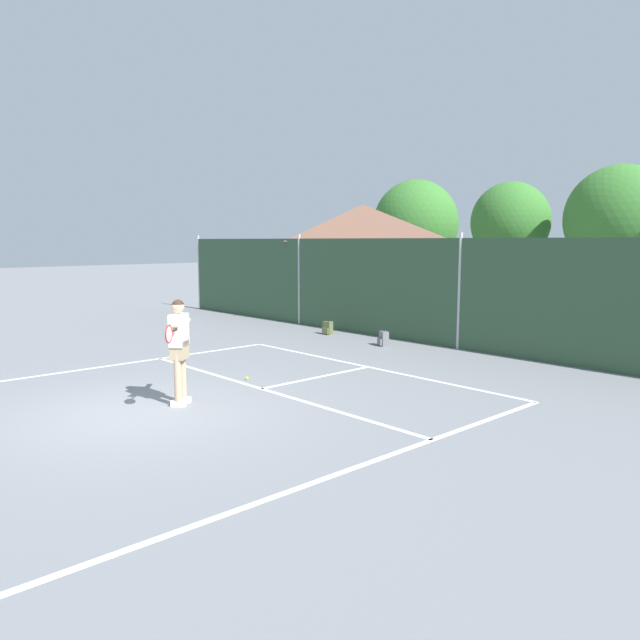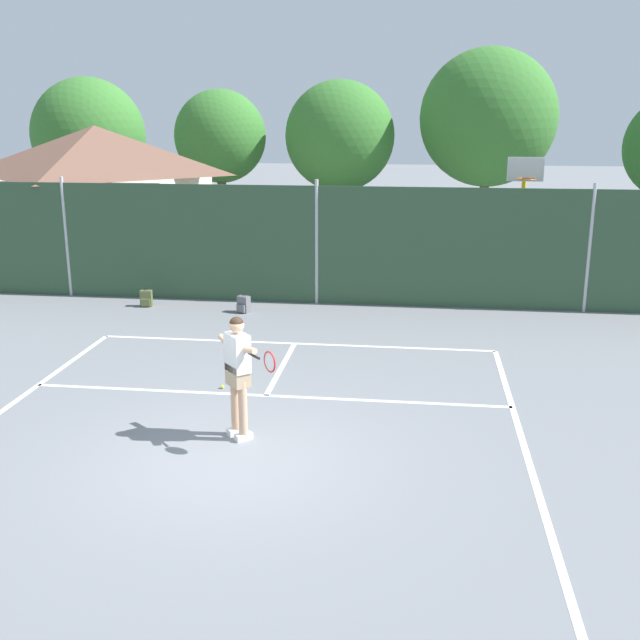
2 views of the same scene
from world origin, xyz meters
name	(u,v)px [view 2 (image 2 of 2)]	position (x,y,z in m)	size (l,w,h in m)	color
ground_plane	(231,460)	(0.00, 0.00, 0.00)	(120.00, 120.00, 0.00)	slate
court_markings	(242,440)	(0.00, 0.65, 0.00)	(8.30, 11.10, 0.01)	white
chainlink_fence	(317,245)	(0.00, 9.00, 1.46)	(26.09, 0.09, 3.07)	#2D4C33
basketball_hoop	(523,206)	(5.11, 10.60, 2.31)	(0.90, 0.67, 3.55)	yellow
clubhouse_building	(99,195)	(-7.20, 12.86, 2.20)	(6.11, 5.67, 4.25)	beige
treeline_backdrop	(358,132)	(0.06, 20.61, 3.87)	(26.90, 4.59, 6.96)	brown
tennis_player	(238,367)	(-0.04, 0.75, 1.11)	(1.07, 1.05, 1.85)	silver
tennis_ball	(222,387)	(-0.82, 2.72, 0.03)	(0.07, 0.07, 0.07)	#CCE033
backpack_olive	(146,299)	(-4.14, 8.11, 0.19)	(0.30, 0.27, 0.46)	#566038
backpack_grey	(244,305)	(-1.62, 7.84, 0.19)	(0.33, 0.32, 0.46)	slate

